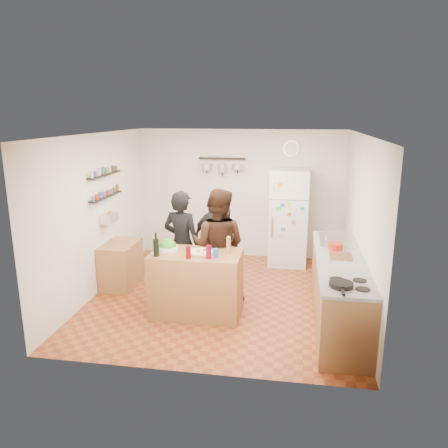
% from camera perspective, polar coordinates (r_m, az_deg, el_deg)
% --- Properties ---
extents(room_shell, '(4.20, 4.20, 4.20)m').
position_cam_1_polar(room_shell, '(6.92, 0.39, 1.39)').
color(room_shell, brown).
rests_on(room_shell, ground).
extents(prep_island, '(1.25, 0.72, 0.91)m').
position_cam_1_polar(prep_island, '(6.24, -3.60, -7.76)').
color(prep_island, olive).
rests_on(prep_island, floor).
extents(pizza_board, '(0.42, 0.34, 0.02)m').
position_cam_1_polar(pizza_board, '(6.05, -2.98, -3.80)').
color(pizza_board, '#956436').
rests_on(pizza_board, prep_island).
extents(pizza, '(0.34, 0.34, 0.02)m').
position_cam_1_polar(pizza, '(6.04, -2.98, -3.63)').
color(pizza, beige).
rests_on(pizza, pizza_board).
extents(salad_bowl, '(0.30, 0.30, 0.06)m').
position_cam_1_polar(salad_bowl, '(6.23, -7.35, -3.17)').
color(salad_bowl, silver).
rests_on(salad_bowl, prep_island).
extents(wine_bottle, '(0.08, 0.08, 0.24)m').
position_cam_1_polar(wine_bottle, '(5.98, -8.85, -3.07)').
color(wine_bottle, black).
rests_on(wine_bottle, prep_island).
extents(wine_glass_near, '(0.07, 0.07, 0.16)m').
position_cam_1_polar(wine_glass_near, '(5.85, -4.69, -3.72)').
color(wine_glass_near, '#55070C').
rests_on(wine_glass_near, prep_island).
extents(wine_glass_far, '(0.07, 0.07, 0.18)m').
position_cam_1_polar(wine_glass_far, '(5.83, -2.01, -3.67)').
color(wine_glass_far, '#5A071D').
rests_on(wine_glass_far, prep_island).
extents(pepper_mill, '(0.06, 0.06, 0.20)m').
position_cam_1_polar(pepper_mill, '(6.02, 0.60, -2.97)').
color(pepper_mill, olive).
rests_on(pepper_mill, prep_island).
extents(salt_canister, '(0.07, 0.07, 0.12)m').
position_cam_1_polar(salt_canister, '(5.90, -1.09, -3.77)').
color(salt_canister, '#1C529D').
rests_on(salt_canister, prep_island).
extents(person_left, '(0.69, 0.53, 1.67)m').
position_cam_1_polar(person_left, '(6.77, -5.52, -2.60)').
color(person_left, black).
rests_on(person_left, floor).
extents(person_center, '(0.93, 0.77, 1.74)m').
position_cam_1_polar(person_center, '(6.53, -0.78, -2.88)').
color(person_center, black).
rests_on(person_center, floor).
extents(person_back, '(0.97, 0.79, 1.55)m').
position_cam_1_polar(person_back, '(7.06, -1.15, -2.34)').
color(person_back, '#292624').
rests_on(person_back, floor).
extents(counter_run, '(0.63, 2.63, 0.90)m').
position_cam_1_polar(counter_run, '(6.22, 14.80, -8.37)').
color(counter_run, '#9E7042').
rests_on(counter_run, floor).
extents(stove_top, '(0.60, 0.62, 0.02)m').
position_cam_1_polar(stove_top, '(5.17, 16.05, -7.69)').
color(stove_top, white).
rests_on(stove_top, counter_run).
extents(skillet, '(0.27, 0.27, 0.05)m').
position_cam_1_polar(skillet, '(5.07, 15.05, -7.64)').
color(skillet, black).
rests_on(skillet, stove_top).
extents(sink, '(0.50, 0.80, 0.03)m').
position_cam_1_polar(sink, '(6.87, 14.43, -2.06)').
color(sink, silver).
rests_on(sink, counter_run).
extents(cutting_board, '(0.30, 0.40, 0.02)m').
position_cam_1_polar(cutting_board, '(6.11, 15.03, -4.19)').
color(cutting_board, '#936035').
rests_on(cutting_board, counter_run).
extents(red_bowl, '(0.21, 0.21, 0.09)m').
position_cam_1_polar(red_bowl, '(6.39, 14.36, -2.83)').
color(red_bowl, '#AA2513').
rests_on(red_bowl, counter_run).
extents(fridge, '(0.70, 0.68, 1.80)m').
position_cam_1_polar(fridge, '(8.24, 8.41, 0.85)').
color(fridge, white).
rests_on(fridge, floor).
extents(wall_clock, '(0.30, 0.03, 0.30)m').
position_cam_1_polar(wall_clock, '(8.38, 8.78, 9.72)').
color(wall_clock, silver).
rests_on(wall_clock, back_wall).
extents(spice_shelf_lower, '(0.12, 1.00, 0.02)m').
position_cam_1_polar(spice_shelf_lower, '(7.24, -15.14, 3.49)').
color(spice_shelf_lower, black).
rests_on(spice_shelf_lower, left_wall).
extents(spice_shelf_upper, '(0.12, 1.00, 0.02)m').
position_cam_1_polar(spice_shelf_upper, '(7.19, -15.32, 6.23)').
color(spice_shelf_upper, black).
rests_on(spice_shelf_upper, left_wall).
extents(produce_basket, '(0.18, 0.35, 0.14)m').
position_cam_1_polar(produce_basket, '(7.30, -14.75, 0.79)').
color(produce_basket, silver).
rests_on(produce_basket, left_wall).
extents(side_table, '(0.50, 0.80, 0.73)m').
position_cam_1_polar(side_table, '(7.44, -13.28, -5.16)').
color(side_table, '#A87846').
rests_on(side_table, floor).
extents(pot_rack, '(0.90, 0.04, 0.04)m').
position_cam_1_polar(pot_rack, '(8.43, -0.25, 8.55)').
color(pot_rack, black).
rests_on(pot_rack, back_wall).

